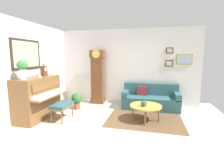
# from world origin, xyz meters

# --- Properties ---
(ground_plane) EXTENTS (6.40, 6.00, 0.10)m
(ground_plane) POSITION_xyz_m (0.00, 0.00, -0.05)
(ground_plane) COLOR beige
(wall_left) EXTENTS (0.13, 4.90, 2.80)m
(wall_left) POSITION_xyz_m (-2.60, 0.01, 1.41)
(wall_left) COLOR silver
(wall_left) RESTS_ON ground_plane
(wall_back) EXTENTS (5.30, 0.13, 2.80)m
(wall_back) POSITION_xyz_m (0.01, 2.40, 1.40)
(wall_back) COLOR silver
(wall_back) RESTS_ON ground_plane
(area_rug) EXTENTS (2.10, 1.50, 0.01)m
(area_rug) POSITION_xyz_m (0.80, 0.74, 0.00)
(area_rug) COLOR brown
(area_rug) RESTS_ON ground_plane
(piano) EXTENTS (0.87, 1.44, 1.21)m
(piano) POSITION_xyz_m (-2.23, 0.23, 0.61)
(piano) COLOR brown
(piano) RESTS_ON ground_plane
(piano_bench) EXTENTS (0.42, 0.70, 0.48)m
(piano_bench) POSITION_xyz_m (-1.48, 0.23, 0.41)
(piano_bench) COLOR brown
(piano_bench) RESTS_ON ground_plane
(grandfather_clock) EXTENTS (0.52, 0.34, 2.03)m
(grandfather_clock) POSITION_xyz_m (-1.03, 2.08, 0.96)
(grandfather_clock) COLOR brown
(grandfather_clock) RESTS_ON ground_plane
(couch) EXTENTS (1.90, 0.80, 0.84)m
(couch) POSITION_xyz_m (0.95, 1.92, 0.31)
(couch) COLOR #2D565B
(couch) RESTS_ON ground_plane
(coffee_table) EXTENTS (0.88, 0.88, 0.45)m
(coffee_table) POSITION_xyz_m (0.83, 0.71, 0.42)
(coffee_table) COLOR gold
(coffee_table) RESTS_ON ground_plane
(mantel_clock) EXTENTS (0.13, 0.18, 0.38)m
(mantel_clock) POSITION_xyz_m (-2.23, 0.55, 1.38)
(mantel_clock) COLOR brown
(mantel_clock) RESTS_ON piano
(flower_vase) EXTENTS (0.26, 0.26, 0.58)m
(flower_vase) POSITION_xyz_m (-2.23, -0.30, 1.52)
(flower_vase) COLOR silver
(flower_vase) RESTS_ON piano
(teacup) EXTENTS (0.12, 0.12, 0.06)m
(teacup) POSITION_xyz_m (-2.12, 0.20, 1.23)
(teacup) COLOR white
(teacup) RESTS_ON piano
(green_jug) EXTENTS (0.17, 0.17, 0.24)m
(green_jug) POSITION_xyz_m (0.78, 0.59, 0.53)
(green_jug) COLOR #234C33
(green_jug) RESTS_ON coffee_table
(potted_plant) EXTENTS (0.36, 0.36, 0.56)m
(potted_plant) POSITION_xyz_m (-1.50, 1.22, 0.32)
(potted_plant) COLOR #935138
(potted_plant) RESTS_ON ground_plane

